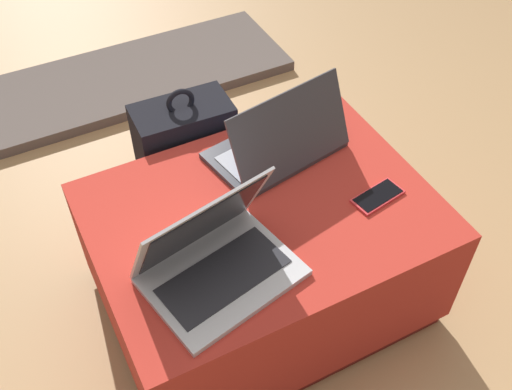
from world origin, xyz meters
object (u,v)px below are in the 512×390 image
object	(u,v)px
laptop_near	(215,259)
cell_phone	(378,196)
backpack	(186,163)
laptop_far	(280,143)

from	to	relation	value
laptop_near	cell_phone	size ratio (longest dim) A/B	2.57
backpack	laptop_near	bearing A→B (deg)	77.85
cell_phone	backpack	distance (m)	0.68
laptop_near	laptop_far	world-z (taller)	laptop_near
cell_phone	backpack	xyz separation A→B (m)	(-0.34, 0.55, -0.19)
laptop_far	cell_phone	size ratio (longest dim) A/B	2.67
laptop_far	cell_phone	world-z (taller)	laptop_far
laptop_far	cell_phone	xyz separation A→B (m)	(0.15, -0.27, -0.04)
laptop_far	laptop_near	bearing A→B (deg)	30.59
laptop_near	laptop_far	bearing A→B (deg)	28.92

